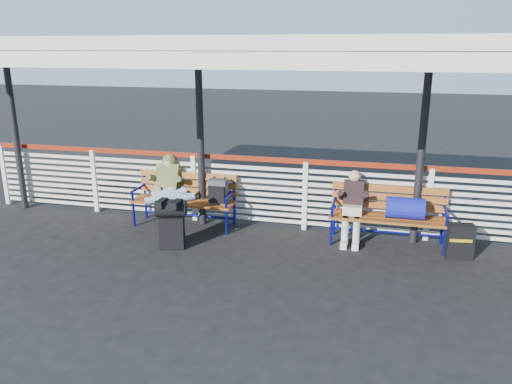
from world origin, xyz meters
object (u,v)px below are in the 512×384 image
(luggage_stack, at_px, (172,222))
(bench_left, at_px, (194,194))
(suitcase_side, at_px, (460,241))
(traveler_man, at_px, (168,193))
(companion_person, at_px, (353,206))
(bench_right, at_px, (396,209))

(luggage_stack, height_order, bench_left, bench_left)
(luggage_stack, bearing_deg, suitcase_side, -5.97)
(bench_left, distance_m, traveler_man, 0.49)
(traveler_man, height_order, companion_person, traveler_man)
(bench_right, bearing_deg, bench_left, 179.22)
(bench_left, height_order, suitcase_side, bench_left)
(traveler_man, relative_size, companion_person, 1.41)
(luggage_stack, height_order, companion_person, companion_person)
(bench_right, relative_size, suitcase_side, 3.41)
(bench_right, height_order, suitcase_side, bench_right)
(luggage_stack, bearing_deg, traveler_man, 102.18)
(luggage_stack, xyz_separation_m, traveler_man, (-0.35, 0.67, 0.26))
(luggage_stack, height_order, traveler_man, traveler_man)
(bench_left, bearing_deg, luggage_stack, -88.28)
(luggage_stack, bearing_deg, companion_person, 4.99)
(luggage_stack, bearing_deg, bench_left, 76.69)
(traveler_man, distance_m, suitcase_side, 4.66)
(bench_right, bearing_deg, companion_person, -179.33)
(traveler_man, bearing_deg, bench_right, 4.87)
(bench_right, height_order, traveler_man, traveler_man)
(bench_right, bearing_deg, luggage_stack, -163.63)
(bench_right, distance_m, traveler_man, 3.73)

